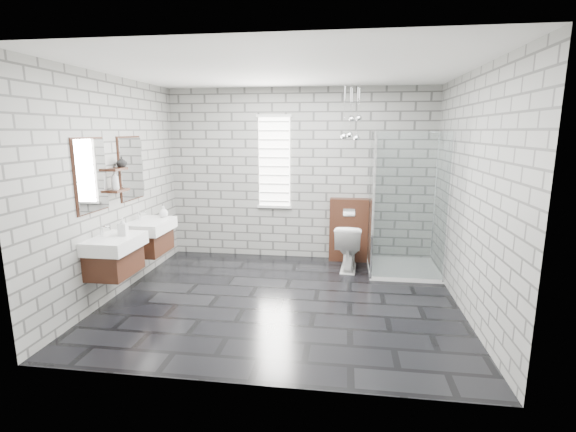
% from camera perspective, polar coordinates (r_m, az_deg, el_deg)
% --- Properties ---
extents(floor, '(4.20, 3.60, 0.02)m').
position_cam_1_polar(floor, '(5.26, -0.74, -11.35)').
color(floor, black).
rests_on(floor, ground).
extents(ceiling, '(4.20, 3.60, 0.02)m').
position_cam_1_polar(ceiling, '(4.89, -0.82, 19.47)').
color(ceiling, white).
rests_on(ceiling, wall_back).
extents(wall_back, '(4.20, 0.02, 2.70)m').
position_cam_1_polar(wall_back, '(6.67, 1.57, 5.65)').
color(wall_back, gray).
rests_on(wall_back, floor).
extents(wall_front, '(4.20, 0.02, 2.70)m').
position_cam_1_polar(wall_front, '(3.14, -5.75, -1.12)').
color(wall_front, gray).
rests_on(wall_front, floor).
extents(wall_left, '(0.02, 3.60, 2.70)m').
position_cam_1_polar(wall_left, '(5.61, -22.66, 3.64)').
color(wall_left, gray).
rests_on(wall_left, floor).
extents(wall_right, '(0.02, 3.60, 2.70)m').
position_cam_1_polar(wall_right, '(5.03, 23.75, 2.73)').
color(wall_right, gray).
rests_on(wall_right, floor).
extents(vanity_left, '(0.47, 0.70, 1.57)m').
position_cam_1_polar(vanity_left, '(5.20, -22.96, -3.64)').
color(vanity_left, '#402013').
rests_on(vanity_left, wall_left).
extents(vanity_right, '(0.47, 0.70, 1.57)m').
position_cam_1_polar(vanity_right, '(5.96, -18.62, -1.47)').
color(vanity_right, '#402013').
rests_on(vanity_right, wall_left).
extents(shelf_lower, '(0.14, 0.30, 0.03)m').
position_cam_1_polar(shelf_lower, '(5.53, -22.17, 3.26)').
color(shelf_lower, '#402013').
rests_on(shelf_lower, wall_left).
extents(shelf_upper, '(0.14, 0.30, 0.03)m').
position_cam_1_polar(shelf_upper, '(5.50, -22.38, 5.93)').
color(shelf_upper, '#402013').
rests_on(shelf_upper, wall_left).
extents(window, '(0.56, 0.05, 1.48)m').
position_cam_1_polar(window, '(6.68, -1.88, 7.38)').
color(window, white).
rests_on(window, wall_back).
extents(cistern_panel, '(0.60, 0.20, 1.00)m').
position_cam_1_polar(cistern_panel, '(6.67, 8.28, -1.89)').
color(cistern_panel, '#402013').
rests_on(cistern_panel, floor).
extents(flush_plate, '(0.18, 0.01, 0.12)m').
position_cam_1_polar(flush_plate, '(6.50, 8.36, 0.47)').
color(flush_plate, silver).
rests_on(flush_plate, cistern_panel).
extents(shower_enclosure, '(1.00, 1.00, 2.03)m').
position_cam_1_polar(shower_enclosure, '(6.21, 14.78, -3.12)').
color(shower_enclosure, white).
rests_on(shower_enclosure, floor).
extents(pendant_cluster, '(0.29, 0.27, 0.81)m').
position_cam_1_polar(pendant_cluster, '(6.15, 8.75, 11.72)').
color(pendant_cluster, silver).
rests_on(pendant_cluster, ceiling).
extents(toilet, '(0.43, 0.70, 0.69)m').
position_cam_1_polar(toilet, '(6.28, 8.25, -4.19)').
color(toilet, white).
rests_on(toilet, floor).
extents(soap_bottle_a, '(0.11, 0.11, 0.21)m').
position_cam_1_polar(soap_bottle_a, '(5.17, -21.67, -1.33)').
color(soap_bottle_a, '#B2B2B2').
rests_on(soap_bottle_a, vanity_left).
extents(soap_bottle_b, '(0.14, 0.14, 0.16)m').
position_cam_1_polar(soap_bottle_b, '(6.09, -16.66, 0.59)').
color(soap_bottle_b, '#B2B2B2').
rests_on(soap_bottle_b, vanity_right).
extents(soap_bottle_c, '(0.11, 0.11, 0.24)m').
position_cam_1_polar(soap_bottle_c, '(5.44, -22.60, 4.53)').
color(soap_bottle_c, '#B2B2B2').
rests_on(soap_bottle_c, shelf_lower).
extents(vase, '(0.15, 0.15, 0.13)m').
position_cam_1_polar(vase, '(5.58, -21.80, 6.88)').
color(vase, '#B2B2B2').
rests_on(vase, shelf_upper).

